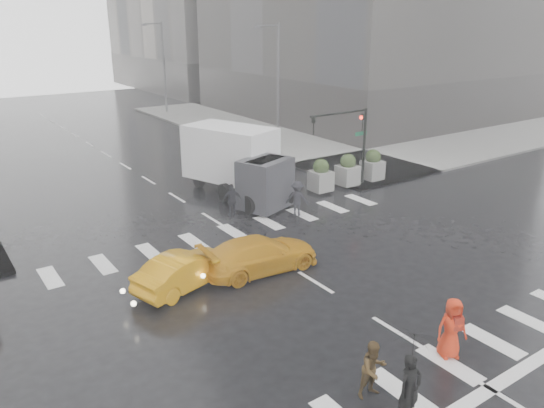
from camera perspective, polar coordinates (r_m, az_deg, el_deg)
ground at (r=19.89m, az=4.69°, el=-8.38°), size 120.00×120.00×0.00m
sidewalk_ne at (r=44.67m, az=10.02°, el=7.16°), size 35.00×35.00×0.15m
road_markings at (r=19.89m, az=4.69°, el=-8.37°), size 18.00×48.00×0.01m
traffic_signal_pole at (r=30.21m, az=8.59°, el=7.60°), size 4.45×0.42×4.50m
street_lamp_near at (r=38.79m, az=0.50°, el=12.95°), size 2.15×0.22×9.00m
street_lamp_far at (r=56.27m, az=-11.69°, el=14.53°), size 2.15×0.22×9.00m
planter_west at (r=29.58m, az=5.27°, el=3.03°), size 1.10×1.10×1.80m
planter_mid at (r=30.86m, az=8.13°, el=3.60°), size 1.10×1.10×1.80m
planter_east at (r=32.21m, az=10.77°, el=4.12°), size 1.10×1.10×1.80m
pedestrian_black at (r=13.35m, az=14.85°, el=-16.33°), size 1.04×1.05×2.43m
pedestrian_brown at (r=14.35m, az=10.85°, el=-17.06°), size 0.83×0.69×1.58m
pedestrian_orange at (r=16.27m, az=18.77°, el=-12.51°), size 1.06×0.91×1.83m
pedestrian_far_a at (r=26.03m, az=-4.32°, el=0.41°), size 1.09×0.84×1.65m
pedestrian_far_b at (r=26.04m, az=2.74°, el=0.59°), size 1.26×1.25×1.77m
taxi_mid at (r=19.50m, az=-9.29°, el=-7.02°), size 4.22×2.48×1.31m
taxi_rear at (r=20.42m, az=-1.33°, el=-5.42°), size 4.28×2.19×1.37m
box_truck at (r=28.73m, az=-3.56°, el=4.63°), size 2.61×6.95×3.69m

